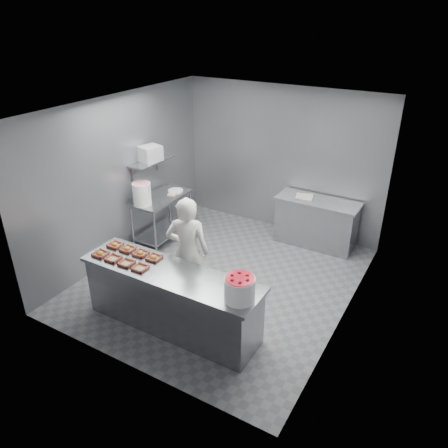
{
  "coord_description": "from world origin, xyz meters",
  "views": [
    {
      "loc": [
        3.06,
        -5.19,
        4.06
      ],
      "look_at": [
        0.15,
        -0.2,
        1.15
      ],
      "focal_mm": 35.0,
      "sensor_mm": 36.0,
      "label": 1
    }
  ],
  "objects_px": {
    "prep_table": "(162,212)",
    "tray_3": "(140,268)",
    "tray_1": "(113,258)",
    "tray_7": "(154,258)",
    "tray_5": "(127,249)",
    "tray_4": "(115,245)",
    "tray_0": "(100,254)",
    "worker": "(188,252)",
    "tray_6": "(140,253)",
    "strawberry_tub": "(240,288)",
    "appliance": "(150,153)",
    "glaze_bucket": "(142,193)",
    "tray_2": "(126,263)",
    "service_counter": "(172,299)",
    "back_counter": "(316,222)"
  },
  "relations": [
    {
      "from": "tray_4",
      "to": "tray_5",
      "type": "distance_m",
      "value": 0.24
    },
    {
      "from": "tray_4",
      "to": "tray_0",
      "type": "bearing_deg",
      "value": -90.0
    },
    {
      "from": "prep_table",
      "to": "worker",
      "type": "xyz_separation_m",
      "value": [
        1.52,
        -1.35,
        0.26
      ]
    },
    {
      "from": "tray_3",
      "to": "tray_4",
      "type": "relative_size",
      "value": 1.0
    },
    {
      "from": "back_counter",
      "to": "strawberry_tub",
      "type": "bearing_deg",
      "value": -86.9
    },
    {
      "from": "tray_0",
      "to": "tray_5",
      "type": "height_order",
      "value": "same"
    },
    {
      "from": "tray_5",
      "to": "tray_7",
      "type": "relative_size",
      "value": 1.0
    },
    {
      "from": "tray_4",
      "to": "appliance",
      "type": "distance_m",
      "value": 2.08
    },
    {
      "from": "tray_7",
      "to": "tray_3",
      "type": "bearing_deg",
      "value": -89.41
    },
    {
      "from": "tray_5",
      "to": "tray_6",
      "type": "distance_m",
      "value": 0.24
    },
    {
      "from": "back_counter",
      "to": "tray_4",
      "type": "xyz_separation_m",
      "value": [
        -2.01,
        -3.1,
        0.47
      ]
    },
    {
      "from": "worker",
      "to": "tray_2",
      "type": "bearing_deg",
      "value": 33.92
    },
    {
      "from": "prep_table",
      "to": "strawberry_tub",
      "type": "relative_size",
      "value": 3.2
    },
    {
      "from": "tray_1",
      "to": "tray_4",
      "type": "distance_m",
      "value": 0.38
    },
    {
      "from": "strawberry_tub",
      "to": "glaze_bucket",
      "type": "xyz_separation_m",
      "value": [
        -2.8,
        1.58,
        0.05
      ]
    },
    {
      "from": "tray_1",
      "to": "appliance",
      "type": "relative_size",
      "value": 0.53
    },
    {
      "from": "tray_5",
      "to": "tray_6",
      "type": "relative_size",
      "value": 1.0
    },
    {
      "from": "prep_table",
      "to": "worker",
      "type": "distance_m",
      "value": 2.05
    },
    {
      "from": "back_counter",
      "to": "tray_0",
      "type": "bearing_deg",
      "value": -120.57
    },
    {
      "from": "tray_5",
      "to": "tray_7",
      "type": "bearing_deg",
      "value": 0.0
    },
    {
      "from": "tray_0",
      "to": "tray_1",
      "type": "height_order",
      "value": "tray_0"
    },
    {
      "from": "tray_1",
      "to": "tray_7",
      "type": "relative_size",
      "value": 1.0
    },
    {
      "from": "tray_4",
      "to": "tray_7",
      "type": "xyz_separation_m",
      "value": [
        0.72,
        0.0,
        0.0
      ]
    },
    {
      "from": "strawberry_tub",
      "to": "service_counter",
      "type": "bearing_deg",
      "value": 176.29
    },
    {
      "from": "tray_3",
      "to": "strawberry_tub",
      "type": "height_order",
      "value": "strawberry_tub"
    },
    {
      "from": "tray_0",
      "to": "tray_2",
      "type": "relative_size",
      "value": 1.0
    },
    {
      "from": "tray_4",
      "to": "strawberry_tub",
      "type": "height_order",
      "value": "strawberry_tub"
    },
    {
      "from": "tray_0",
      "to": "worker",
      "type": "xyz_separation_m",
      "value": [
        0.98,
        0.75,
        -0.07
      ]
    },
    {
      "from": "appliance",
      "to": "tray_5",
      "type": "bearing_deg",
      "value": -47.5
    },
    {
      "from": "tray_4",
      "to": "glaze_bucket",
      "type": "xyz_separation_m",
      "value": [
        -0.61,
        1.36,
        0.19
      ]
    },
    {
      "from": "tray_3",
      "to": "tray_7",
      "type": "xyz_separation_m",
      "value": [
        -0.0,
        0.3,
        0.0
      ]
    },
    {
      "from": "tray_5",
      "to": "appliance",
      "type": "xyz_separation_m",
      "value": [
        -0.95,
        1.79,
        0.78
      ]
    },
    {
      "from": "tray_1",
      "to": "worker",
      "type": "bearing_deg",
      "value": 45.5
    },
    {
      "from": "tray_7",
      "to": "glaze_bucket",
      "type": "xyz_separation_m",
      "value": [
        -1.33,
        1.36,
        0.19
      ]
    },
    {
      "from": "prep_table",
      "to": "tray_3",
      "type": "xyz_separation_m",
      "value": [
        1.27,
        -2.1,
        0.33
      ]
    },
    {
      "from": "tray_5",
      "to": "tray_4",
      "type": "bearing_deg",
      "value": 180.0
    },
    {
      "from": "tray_5",
      "to": "tray_3",
      "type": "bearing_deg",
      "value": -31.5
    },
    {
      "from": "service_counter",
      "to": "tray_6",
      "type": "bearing_deg",
      "value": 166.72
    },
    {
      "from": "prep_table",
      "to": "tray_4",
      "type": "bearing_deg",
      "value": -73.24
    },
    {
      "from": "prep_table",
      "to": "tray_6",
      "type": "distance_m",
      "value": 2.1
    },
    {
      "from": "tray_3",
      "to": "worker",
      "type": "height_order",
      "value": "worker"
    },
    {
      "from": "tray_1",
      "to": "tray_7",
      "type": "distance_m",
      "value": 0.56
    },
    {
      "from": "back_counter",
      "to": "tray_2",
      "type": "height_order",
      "value": "tray_2"
    },
    {
      "from": "tray_0",
      "to": "strawberry_tub",
      "type": "bearing_deg",
      "value": 2.04
    },
    {
      "from": "tray_1",
      "to": "tray_4",
      "type": "relative_size",
      "value": 1.0
    },
    {
      "from": "worker",
      "to": "appliance",
      "type": "xyz_separation_m",
      "value": [
        -1.69,
        1.34,
        0.84
      ]
    },
    {
      "from": "service_counter",
      "to": "glaze_bucket",
      "type": "xyz_separation_m",
      "value": [
        -1.72,
        1.51,
        0.66
      ]
    },
    {
      "from": "tray_1",
      "to": "glaze_bucket",
      "type": "bearing_deg",
      "value": 117.18
    },
    {
      "from": "worker",
      "to": "strawberry_tub",
      "type": "height_order",
      "value": "worker"
    },
    {
      "from": "tray_6",
      "to": "service_counter",
      "type": "bearing_deg",
      "value": -13.28
    }
  ]
}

